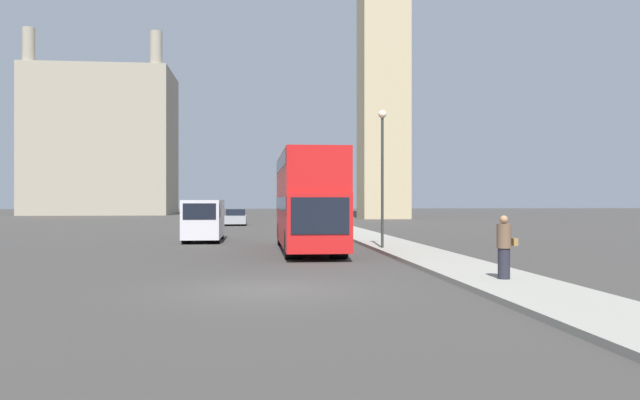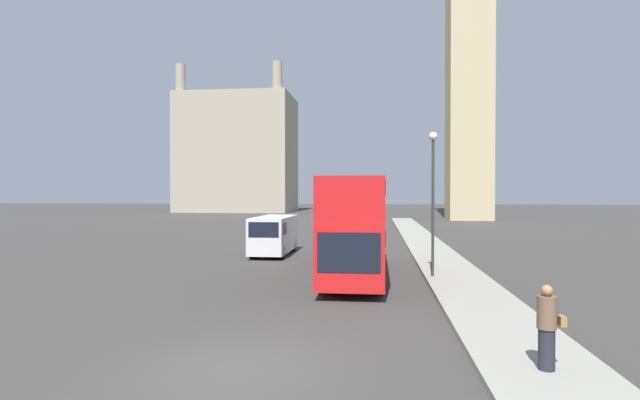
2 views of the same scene
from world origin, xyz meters
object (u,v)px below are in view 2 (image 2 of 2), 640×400
Objects in this scene: pedestrian at (547,327)px; parked_sedan at (328,222)px; white_van at (274,234)px; red_double_decker_bus at (356,222)px; street_lamp at (433,182)px.

parked_sedan is (-8.39, 40.98, -0.34)m from pedestrian.
white_van reaches higher than pedestrian.
red_double_decker_bus is 12.33m from pedestrian.
street_lamp is (8.42, -7.55, 2.89)m from white_van.
red_double_decker_bus reaches higher than white_van.
white_van is at bearing 125.61° from red_double_decker_bus.
white_van is 20.90m from pedestrian.
red_double_decker_bus is at bearing -82.12° from parked_sedan.
street_lamp is 30.97m from parked_sedan.
white_van is (-5.14, 7.17, -1.16)m from red_double_decker_bus.
pedestrian reaches higher than parked_sedan.
pedestrian is 0.28× the size of street_lamp.
parked_sedan is (-7.36, 29.88, -3.46)m from street_lamp.
pedestrian is at bearing -69.44° from red_double_decker_bus.
white_van is at bearing 138.13° from street_lamp.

